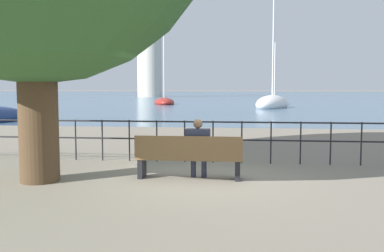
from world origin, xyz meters
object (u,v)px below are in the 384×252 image
seated_person_left (198,146)px  sailboat_3 (164,102)px  sailboat_0 (272,104)px  sailboat_2 (274,101)px  harbor_lighthouse (149,49)px  park_bench (189,158)px

seated_person_left → sailboat_3: sailboat_3 is taller
sailboat_0 → sailboat_2: size_ratio=1.43×
seated_person_left → sailboat_0: sailboat_0 is taller
sailboat_3 → harbor_lighthouse: (-11.71, 45.76, 10.41)m
park_bench → sailboat_2: 45.10m
sailboat_3 → seated_person_left: bearing=-93.3°
sailboat_3 → harbor_lighthouse: 48.37m
harbor_lighthouse → sailboat_3: bearing=-75.6°
park_bench → sailboat_2: size_ratio=0.24×
park_bench → sailboat_2: bearing=83.6°
sailboat_0 → harbor_lighthouse: bearing=134.8°
park_bench → sailboat_0: (3.98, 33.15, -0.04)m
sailboat_0 → harbor_lighthouse: harbor_lighthouse is taller
sailboat_0 → seated_person_left: bearing=-75.5°
sailboat_3 → harbor_lighthouse: harbor_lighthouse is taller
sailboat_2 → harbor_lighthouse: harbor_lighthouse is taller
seated_person_left → sailboat_3: size_ratio=0.11×
park_bench → sailboat_3: sailboat_3 is taller
seated_person_left → sailboat_2: 45.00m
park_bench → harbor_lighthouse: bearing=102.8°
park_bench → harbor_lighthouse: size_ratio=0.09×
sailboat_2 → harbor_lighthouse: (-24.84, 42.49, 10.42)m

